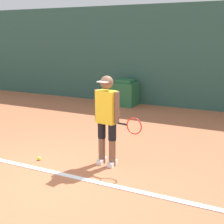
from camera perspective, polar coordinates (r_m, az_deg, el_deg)
The scene contains 6 objects.
ground_plane at distance 5.04m, azimuth -12.27°, elevation -12.38°, with size 24.00×24.00×0.00m, color #B76642.
back_wall at distance 9.94m, azimuth 9.15°, elevation 10.02°, with size 24.00×0.10×3.13m.
court_baseline at distance 5.28m, azimuth -10.02°, elevation -10.96°, with size 21.60×0.10×0.01m.
tennis_player at distance 5.27m, azimuth -0.85°, elevation -0.90°, with size 0.91×0.31×1.56m.
tennis_ball at distance 5.85m, azimuth -13.16°, elevation -8.26°, with size 0.07×0.07×0.07m.
covered_chair at distance 10.02m, azimuth 2.42°, elevation 3.47°, with size 0.73×0.69×0.84m.
Camera 1 is at (2.86, -3.52, 2.20)m, focal length 50.00 mm.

